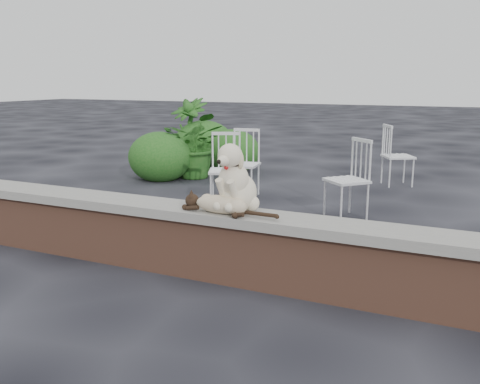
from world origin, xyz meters
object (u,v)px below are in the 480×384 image
at_px(chair_a, 226,170).
at_px(chair_d, 347,179).
at_px(dog, 238,176).
at_px(chair_e, 398,155).
at_px(chair_b, 243,163).
at_px(potted_plant_b, 189,133).
at_px(cat, 221,203).
at_px(potted_plant_a, 197,145).

bearing_deg(chair_a, chair_d, -23.06).
height_order(dog, chair_d, dog).
distance_m(chair_d, chair_e, 2.28).
distance_m(chair_b, potted_plant_b, 2.68).
distance_m(dog, cat, 0.26).
relative_size(chair_d, chair_a, 1.00).
bearing_deg(chair_a, chair_e, 27.37).
relative_size(dog, potted_plant_b, 0.44).
distance_m(chair_b, chair_a, 0.55).
height_order(chair_b, potted_plant_b, potted_plant_b).
xyz_separation_m(dog, chair_d, (0.35, 2.28, -0.39)).
bearing_deg(chair_e, cat, 143.08).
height_order(cat, chair_e, chair_e).
height_order(dog, potted_plant_b, potted_plant_b).
relative_size(chair_d, chair_e, 1.00).
bearing_deg(chair_b, cat, -75.95).
relative_size(dog, chair_d, 0.60).
bearing_deg(cat, chair_d, 88.06).
distance_m(cat, chair_b, 3.19).
xyz_separation_m(chair_b, chair_e, (1.85, 1.72, 0.00)).
bearing_deg(potted_plant_b, dog, -55.70).
relative_size(cat, potted_plant_b, 0.77).
xyz_separation_m(cat, chair_b, (-1.16, 2.96, -0.19)).
relative_size(chair_e, potted_plant_b, 0.73).
distance_m(dog, chair_e, 4.60).
bearing_deg(chair_e, potted_plant_a, 74.97).
bearing_deg(cat, dog, 70.03).
distance_m(chair_a, potted_plant_b, 3.09).
relative_size(cat, chair_d, 1.05).
relative_size(cat, chair_a, 1.05).
distance_m(chair_d, potted_plant_b, 4.27).
bearing_deg(chair_d, potted_plant_a, -164.80).
height_order(dog, chair_b, dog).
xyz_separation_m(chair_a, potted_plant_a, (-1.28, 1.52, 0.08)).
relative_size(chair_d, potted_plant_a, 0.85).
bearing_deg(chair_d, dog, -55.82).
relative_size(potted_plant_a, potted_plant_b, 0.86).
bearing_deg(potted_plant_b, chair_e, -1.90).
bearing_deg(potted_plant_b, chair_b, -43.64).
bearing_deg(potted_plant_a, chair_e, 13.50).
xyz_separation_m(cat, chair_a, (-1.16, 2.42, -0.19)).
height_order(cat, potted_plant_b, potted_plant_b).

